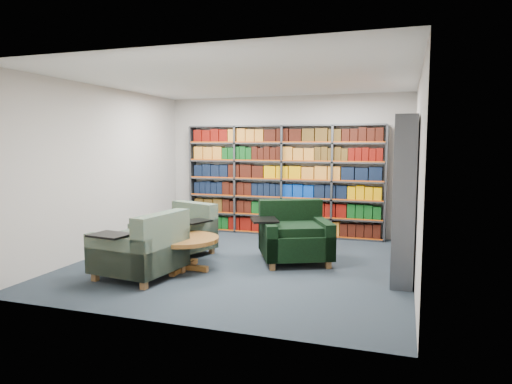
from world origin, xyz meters
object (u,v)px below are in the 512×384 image
(coffee_table, at_px, (184,244))
(chair_teal_left, at_px, (183,234))
(chair_teal_front, at_px, (145,251))
(chair_green_right, at_px, (294,237))

(coffee_table, bearing_deg, chair_teal_left, 117.59)
(chair_teal_left, relative_size, chair_teal_front, 0.98)
(chair_green_right, bearing_deg, chair_teal_left, -175.41)
(chair_teal_left, relative_size, coffee_table, 1.19)
(chair_teal_front, distance_m, coffee_table, 0.61)
(chair_teal_left, distance_m, coffee_table, 1.02)
(coffee_table, bearing_deg, chair_green_right, 36.99)
(chair_teal_left, bearing_deg, chair_teal_front, -84.58)
(chair_teal_front, xyz_separation_m, coffee_table, (0.34, 0.51, 0.02))
(chair_green_right, relative_size, coffee_table, 1.34)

